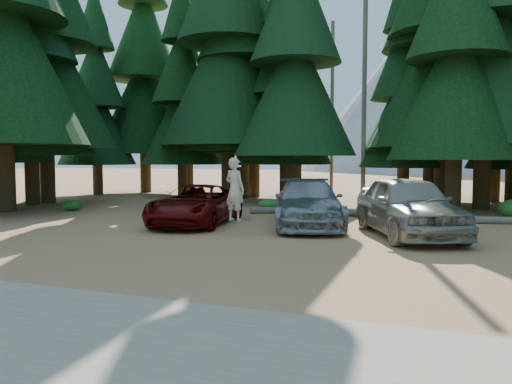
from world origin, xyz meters
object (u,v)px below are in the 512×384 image
(frisbee_player, at_px, (235,189))
(log_left, at_px, (294,210))
(silver_minivan_center, at_px, (308,203))
(red_pickup, at_px, (196,205))
(silver_minivan_right, at_px, (408,206))
(log_mid, at_px, (352,213))
(log_right, at_px, (507,220))

(frisbee_player, bearing_deg, log_left, -70.25)
(silver_minivan_center, bearing_deg, red_pickup, 175.50)
(silver_minivan_center, xyz_separation_m, silver_minivan_right, (3.44, -1.05, 0.12))
(silver_minivan_right, relative_size, log_mid, 1.43)
(log_left, xyz_separation_m, log_mid, (2.58, -0.32, 0.02))
(red_pickup, height_order, silver_minivan_center, silver_minivan_center)
(silver_minivan_right, bearing_deg, log_mid, 95.66)
(silver_minivan_center, height_order, frisbee_player, frisbee_player)
(log_mid, relative_size, log_right, 0.90)
(frisbee_player, xyz_separation_m, log_mid, (2.56, 6.29, -1.28))
(frisbee_player, relative_size, log_left, 0.51)
(silver_minivan_center, xyz_separation_m, log_left, (-1.61, 3.80, -0.68))
(log_left, distance_m, log_mid, 2.60)
(silver_minivan_right, height_order, frisbee_player, frisbee_player)
(silver_minivan_right, distance_m, log_mid, 5.22)
(frisbee_player, distance_m, log_left, 6.74)
(silver_minivan_right, xyz_separation_m, log_left, (-5.05, 4.85, -0.80))
(frisbee_player, bearing_deg, log_right, -125.07)
(log_right, bearing_deg, red_pickup, -171.68)
(silver_minivan_center, distance_m, silver_minivan_right, 3.60)
(red_pickup, bearing_deg, silver_minivan_center, 5.87)
(log_left, bearing_deg, silver_minivan_right, -71.95)
(frisbee_player, bearing_deg, silver_minivan_right, -141.06)
(red_pickup, height_order, log_mid, red_pickup)
(silver_minivan_center, bearing_deg, log_right, 6.73)
(silver_minivan_center, bearing_deg, silver_minivan_right, -34.69)
(frisbee_player, xyz_separation_m, log_left, (-0.02, 6.61, -1.31))
(silver_minivan_center, height_order, log_right, silver_minivan_center)
(red_pickup, relative_size, silver_minivan_center, 0.91)
(log_mid, bearing_deg, log_left, -177.23)
(log_right, bearing_deg, silver_minivan_center, -167.69)
(silver_minivan_center, bearing_deg, log_left, 95.21)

